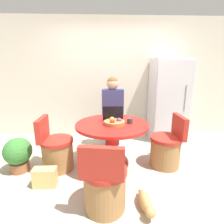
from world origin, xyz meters
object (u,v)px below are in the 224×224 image
(refrigerator, at_px, (168,100))
(chair_right_side, at_px, (166,149))
(chair_left_side, at_px, (56,152))
(chair_near_camera, at_px, (104,186))
(dining_table, at_px, (112,136))
(handbag, at_px, (45,177))
(cat, at_px, (146,203))
(fruit_bowl, at_px, (114,122))
(potted_plant, at_px, (18,153))
(laptop, at_px, (113,117))
(person_seated, at_px, (113,109))

(refrigerator, height_order, chair_right_side, refrigerator)
(chair_left_side, relative_size, chair_near_camera, 1.00)
(refrigerator, height_order, dining_table, refrigerator)
(chair_near_camera, relative_size, handbag, 2.75)
(dining_table, xyz_separation_m, handbag, (-0.90, -0.45, -0.39))
(chair_left_side, distance_m, cat, 1.49)
(cat, bearing_deg, chair_right_side, 144.67)
(refrigerator, xyz_separation_m, fruit_bowl, (-1.22, -1.21, -0.11))
(refrigerator, xyz_separation_m, handbag, (-2.15, -1.59, -0.73))
(potted_plant, bearing_deg, chair_left_side, 4.20)
(refrigerator, distance_m, cat, 2.37)
(refrigerator, relative_size, potted_plant, 3.29)
(chair_near_camera, distance_m, handbag, 0.89)
(refrigerator, bearing_deg, laptop, -141.67)
(refrigerator, height_order, chair_near_camera, refrigerator)
(dining_table, bearing_deg, person_seated, 87.27)
(potted_plant, bearing_deg, laptop, 9.06)
(dining_table, relative_size, potted_plant, 2.09)
(cat, bearing_deg, person_seated, -175.05)
(chair_near_camera, relative_size, fruit_bowl, 2.68)
(laptop, distance_m, potted_plant, 1.52)
(chair_left_side, bearing_deg, person_seated, -49.68)
(laptop, xyz_separation_m, fruit_bowl, (0.02, -0.23, -0.02))
(chair_right_side, bearing_deg, handbag, -76.00)
(potted_plant, height_order, handbag, potted_plant)
(refrigerator, xyz_separation_m, chair_left_side, (-2.11, -1.16, -0.58))
(person_seated, xyz_separation_m, handbag, (-0.94, -1.22, -0.64))
(refrigerator, distance_m, person_seated, 1.27)
(person_seated, bearing_deg, laptop, 87.72)
(chair_left_side, height_order, handbag, chair_left_side)
(laptop, bearing_deg, dining_table, 85.66)
(chair_left_side, bearing_deg, fruit_bowl, -94.07)
(refrigerator, relative_size, fruit_bowl, 5.62)
(chair_left_side, xyz_separation_m, laptop, (0.87, 0.19, 0.49))
(chair_near_camera, height_order, fruit_bowl, chair_near_camera)
(potted_plant, xyz_separation_m, handbag, (0.51, -0.39, -0.16))
(refrigerator, relative_size, dining_table, 1.57)
(dining_table, relative_size, handbag, 3.67)
(laptop, distance_m, cat, 1.30)
(dining_table, relative_size, chair_left_side, 1.33)
(refrigerator, bearing_deg, chair_near_camera, -124.46)
(person_seated, bearing_deg, refrigerator, -162.79)
(chair_right_side, height_order, laptop, laptop)
(dining_table, height_order, chair_near_camera, chair_near_camera)
(refrigerator, distance_m, dining_table, 1.73)
(chair_near_camera, xyz_separation_m, laptop, (0.13, 1.02, 0.49))
(dining_table, xyz_separation_m, potted_plant, (-1.41, -0.06, -0.23))
(chair_left_side, distance_m, chair_right_side, 1.71)
(chair_near_camera, bearing_deg, dining_table, -90.00)
(laptop, height_order, fruit_bowl, laptop)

